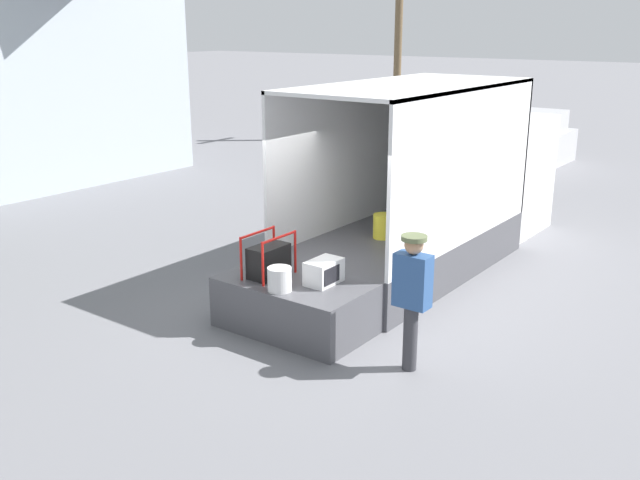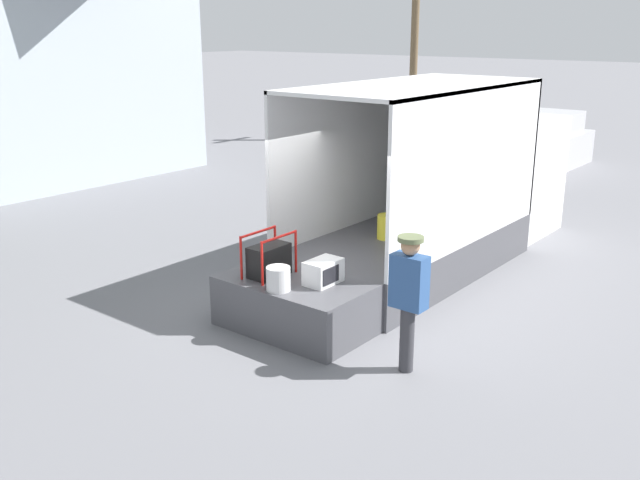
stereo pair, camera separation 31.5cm
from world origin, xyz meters
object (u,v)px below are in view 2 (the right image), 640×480
Objects in this scene: portable_generator at (270,259)px; pickup_truck_silver at (535,147)px; orange_bucket at (278,279)px; box_truck at (459,199)px; microwave at (323,272)px; worker_person at (409,290)px; utility_pole at (415,33)px.

portable_generator is 0.15× the size of pickup_truck_silver.
box_truck is at bearing 0.85° from orange_bucket.
orange_bucket is 13.74m from pickup_truck_silver.
pickup_truck_silver reaches higher than portable_generator.
portable_generator reaches higher than microwave.
worker_person is (-0.06, -2.31, 0.11)m from portable_generator.
microwave is 0.72× the size of portable_generator.
microwave is (-4.63, -0.39, -0.10)m from box_truck.
utility_pole reaches higher than worker_person.
utility_pole reaches higher than box_truck.
worker_person reaches higher than pickup_truck_silver.
portable_generator is 13.31m from pickup_truck_silver.
microwave is at bearing -75.23° from portable_generator.
pickup_truck_silver is (13.28, 3.82, -0.39)m from worker_person.
pickup_truck_silver is at bearing 6.48° from portable_generator.
microwave is 0.66m from orange_bucket.
utility_pole is at bearing 25.80° from orange_bucket.
worker_person is at bearing -148.75° from utility_pole.
utility_pole is at bearing 24.89° from portable_generator.
utility_pole is (16.34, 7.90, 2.94)m from orange_bucket.
pickup_truck_silver is at bearing 12.84° from box_truck.
box_truck is 0.94× the size of utility_pole.
box_truck is at bearing 21.25° from worker_person.
microwave is at bearing -27.96° from orange_bucket.
utility_pole reaches higher than portable_generator.
microwave is 1.64× the size of orange_bucket.
box_truck is 12.93× the size of microwave.
portable_generator is 17.83m from utility_pole.
worker_person reaches higher than portable_generator.
microwave is 0.31× the size of worker_person.
microwave is at bearing -152.50° from utility_pole.
microwave reaches higher than orange_bucket.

